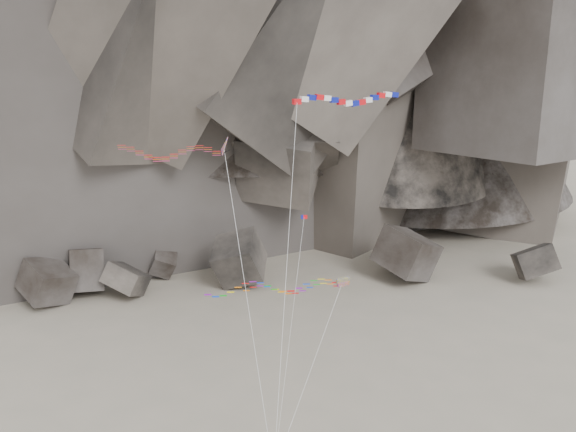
{
  "coord_description": "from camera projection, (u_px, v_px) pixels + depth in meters",
  "views": [
    {
      "loc": [
        -6.26,
        -46.38,
        31.11
      ],
      "look_at": [
        2.2,
        6.0,
        17.03
      ],
      "focal_mm": 40.0,
      "sensor_mm": 36.0,
      "label": 1
    }
  ],
  "objects": [
    {
      "name": "banner_kite",
      "position": [
        347.0,
        101.0,
        52.92
      ],
      "size": [
        13.05,
        14.97,
        25.58
      ],
      "rotation": [
        0.0,
        0.0,
        0.29
      ],
      "color": "red",
      "rests_on": "ground"
    },
    {
      "name": "boulder_field",
      "position": [
        235.0,
        272.0,
        84.64
      ],
      "size": [
        81.82,
        15.54,
        8.18
      ],
      "color": "#47423F",
      "rests_on": "ground"
    },
    {
      "name": "parafoil_kite",
      "position": [
        270.0,
        287.0,
        54.04
      ],
      "size": [
        12.69,
        11.68,
        10.38
      ],
      "rotation": [
        0.0,
        0.0,
        0.18
      ],
      "color": "#D0D20B",
      "rests_on": "ground"
    },
    {
      "name": "pennant_kite",
      "position": [
        297.0,
        273.0,
        49.85
      ],
      "size": [
        4.16,
        9.71,
        16.25
      ],
      "rotation": [
        0.0,
        0.0,
        -0.15
      ],
      "color": "red",
      "rests_on": "ground"
    },
    {
      "name": "delta_kite",
      "position": [
        166.0,
        151.0,
        49.31
      ],
      "size": [
        10.79,
        11.33,
        22.71
      ],
      "rotation": [
        0.0,
        0.0,
        -0.01
      ],
      "color": "red",
      "rests_on": "ground"
    }
  ]
}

